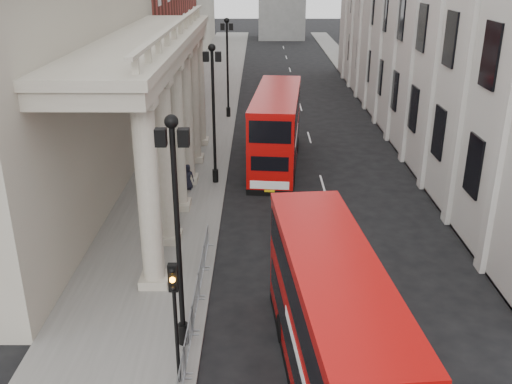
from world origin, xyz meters
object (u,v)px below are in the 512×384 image
lamp_post_north (227,61)px  bus_far (277,127)px  pedestrian_b (153,184)px  lamp_post_mid (213,105)px  pedestrian_a (154,228)px  bus_near (332,323)px  pedestrian_c (188,177)px  lamp_post_south (177,221)px  traffic_light (174,303)px

lamp_post_north → bus_far: lamp_post_north is taller
pedestrian_b → lamp_post_north: bearing=-117.0°
lamp_post_mid → lamp_post_north: size_ratio=1.00×
lamp_post_north → pedestrian_a: size_ratio=5.45×
bus_near → pedestrian_c: size_ratio=6.98×
bus_far → lamp_post_mid: bearing=-131.2°
lamp_post_mid → pedestrian_b: bearing=-141.3°
lamp_post_mid → pedestrian_b: 5.82m
lamp_post_mid → bus_far: (3.83, 3.61, -2.33)m
bus_near → pedestrian_c: 18.05m
lamp_post_south → lamp_post_north: bearing=90.0°
bus_near → pedestrian_c: (-6.46, 16.79, -1.51)m
lamp_post_south → pedestrian_a: (-2.34, 7.79, -4.03)m
pedestrian_b → traffic_light: bearing=85.9°
lamp_post_north → pedestrian_b: bearing=-100.2°
pedestrian_c → traffic_light: bearing=-90.0°
traffic_light → bus_near: bearing=-0.2°
bus_far → pedestrian_c: (-5.38, -4.85, -1.68)m
bus_far → pedestrian_a: bus_far is taller
lamp_post_north → bus_near: (4.90, -34.03, -2.50)m
traffic_light → pedestrian_b: 15.86m
traffic_light → bus_near: bus_near is taller
lamp_post_mid → bus_near: bearing=-74.8°
lamp_post_south → pedestrian_a: 9.07m
lamp_post_north → pedestrian_b: lamp_post_north is taller
lamp_post_south → bus_far: lamp_post_south is taller
bus_near → pedestrian_b: 17.48m
bus_near → bus_far: 21.67m
traffic_light → bus_near: 4.85m
pedestrian_a → pedestrian_c: (0.78, 6.96, 0.02)m
lamp_post_south → pedestrian_b: size_ratio=4.76×
pedestrian_a → pedestrian_c: pedestrian_c is taller
lamp_post_mid → pedestrian_b: size_ratio=4.76×
bus_near → pedestrian_b: (-8.26, 15.34, -1.41)m
pedestrian_a → pedestrian_b: (-1.03, 5.52, 0.11)m
lamp_post_north → bus_near: lamp_post_north is taller
traffic_light → pedestrian_b: traffic_light is taller
bus_near → pedestrian_b: bus_near is taller
traffic_light → pedestrian_c: size_ratio=2.76×
pedestrian_a → lamp_post_south: bearing=-74.1°
lamp_post_mid → pedestrian_c: size_ratio=5.34×
bus_far → pedestrian_b: bus_far is taller
lamp_post_south → traffic_light: (0.10, -2.02, -1.80)m
lamp_post_south → bus_near: 5.87m
lamp_post_mid → bus_near: size_ratio=0.77×
lamp_post_mid → pedestrian_b: lamp_post_mid is taller
bus_near → pedestrian_a: bearing=120.8°
bus_far → pedestrian_b: size_ratio=6.66×
lamp_post_south → bus_far: size_ratio=0.71×
traffic_light → pedestrian_c: traffic_light is taller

